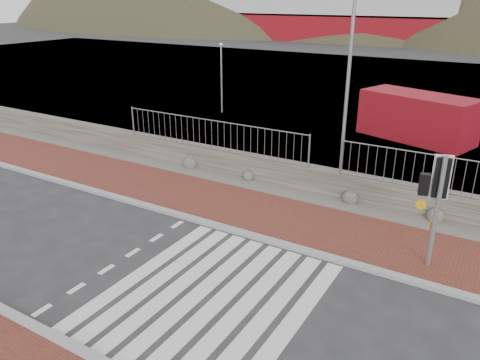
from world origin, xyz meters
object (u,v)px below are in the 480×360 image
Objects in this scene: traffic_signal_far at (439,189)px; streetlight at (352,78)px; ferry at (321,4)px; shipping_container at (417,117)px.

traffic_signal_far is 0.43× the size of streetlight.
ferry is 16.04× the size of traffic_signal_far.
streetlight is (25.06, -59.75, -1.32)m from ferry.
ferry is 70.23m from traffic_signal_far.
traffic_signal_far reaches higher than shipping_container.
shipping_container is at bearing 61.27° from streetlight.
shipping_container is at bearing -93.71° from traffic_signal_far.
streetlight reaches higher than traffic_signal_far.
streetlight is 1.33× the size of shipping_container.
shipping_container is (0.96, 7.88, -2.92)m from streetlight.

